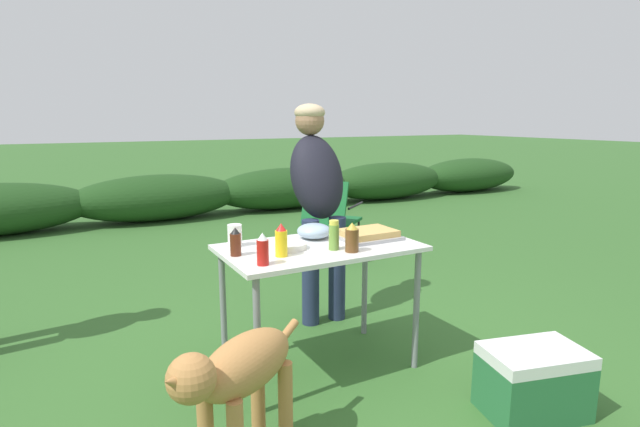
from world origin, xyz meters
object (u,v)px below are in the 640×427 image
mixing_bowl (314,231)px  standing_person_in_red_jacket (317,189)px  folding_table (320,259)px  mustard_bottle (281,241)px  paper_cup_stack (235,235)px  cooler_box (533,381)px  plate_stack (288,246)px  camp_chair_green_behind_table (331,215)px  ketchup_bottle (263,250)px  dog (239,376)px  food_tray (368,235)px  relish_jar (334,235)px  beer_bottle (352,238)px  bbq_sauce_bottle (236,242)px

mixing_bowl → standing_person_in_red_jacket: standing_person_in_red_jacket is taller
folding_table → mustard_bottle: 0.34m
paper_cup_stack → cooler_box: paper_cup_stack is taller
folding_table → plate_stack: 0.21m
camp_chair_green_behind_table → plate_stack: bearing=-73.8°
ketchup_bottle → cooler_box: (1.13, -0.72, -0.65)m
plate_stack → standing_person_in_red_jacket: standing_person_in_red_jacket is taller
mustard_bottle → dog: bearing=-128.3°
cooler_box → mustard_bottle: bearing=154.3°
food_tray → mixing_bowl: mixing_bowl is taller
camp_chair_green_behind_table → relish_jar: bearing=-67.7°
mustard_bottle → relish_jar: bearing=-2.8°
food_tray → plate_stack: bearing=177.2°
dog → beer_bottle: bearing=-92.5°
bbq_sauce_bottle → standing_person_in_red_jacket: size_ratio=0.10×
folding_table → ketchup_bottle: size_ratio=6.80×
mixing_bowl → camp_chair_green_behind_table: same height
dog → mustard_bottle: bearing=-70.2°
plate_stack → ketchup_bottle: ketchup_bottle is taller
mixing_bowl → dog: size_ratio=0.28×
mustard_bottle → beer_bottle: bearing=-14.8°
dog → folding_table: bearing=-79.6°
food_tray → dog: size_ratio=0.47×
folding_table → relish_jar: relish_jar is taller
food_tray → mixing_bowl: bearing=149.0°
mixing_bowl → mustard_bottle: bearing=-141.4°
food_tray → ketchup_bottle: size_ratio=2.12×
beer_bottle → standing_person_in_red_jacket: size_ratio=0.10×
ketchup_bottle → standing_person_in_red_jacket: (0.78, 0.89, 0.14)m
mixing_bowl → standing_person_in_red_jacket: (0.30, 0.53, 0.17)m
paper_cup_stack → ketchup_bottle: 0.41m
paper_cup_stack → bbq_sauce_bottle: 0.20m
bbq_sauce_bottle → mustard_bottle: 0.24m
mixing_bowl → bbq_sauce_bottle: bearing=-165.4°
mixing_bowl → cooler_box: size_ratio=0.37×
relish_jar → camp_chair_green_behind_table: 2.42m
food_tray → paper_cup_stack: paper_cup_stack is taller
folding_table → relish_jar: 0.20m
food_tray → cooler_box: (0.38, -0.92, -0.60)m
beer_bottle → camp_chair_green_behind_table: bearing=63.0°
camp_chair_green_behind_table → beer_bottle: bearing=-65.5°
relish_jar → camp_chair_green_behind_table: size_ratio=0.20×
relish_jar → mustard_bottle: bearing=177.2°
ketchup_bottle → paper_cup_stack: bearing=90.1°
paper_cup_stack → camp_chair_green_behind_table: bearing=47.3°
beer_bottle → camp_chair_green_behind_table: size_ratio=0.19×
food_tray → beer_bottle: size_ratio=2.16×
cooler_box → relish_jar: bearing=144.2°
standing_person_in_red_jacket → camp_chair_green_behind_table: (0.84, 1.28, -0.49)m
ketchup_bottle → mustard_bottle: bearing=34.7°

